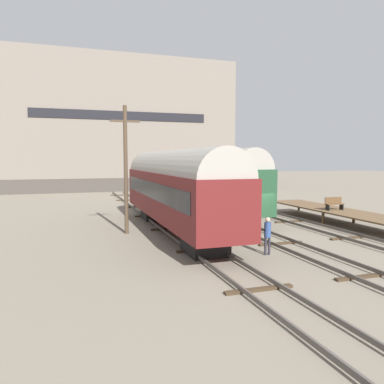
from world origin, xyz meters
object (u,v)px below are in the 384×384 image
object	(u,v)px
bench	(334,203)
person_worker	(268,232)
train_car_green	(205,178)
train_car_maroon	(174,186)
utility_pole	(126,168)

from	to	relation	value
bench	person_worker	size ratio (longest dim) A/B	0.77
bench	train_car_green	bearing A→B (deg)	134.98
train_car_maroon	utility_pole	size ratio (longest dim) A/B	2.17
train_car_green	utility_pole	size ratio (longest dim) A/B	2.28
train_car_maroon	person_worker	bearing A→B (deg)	-67.86
train_car_maroon	utility_pole	xyz separation A→B (m)	(-2.90, 0.54, 1.13)
train_car_maroon	train_car_green	xyz separation A→B (m)	(4.56, 6.69, 0.10)
train_car_maroon	bench	distance (m)	11.79
train_car_maroon	person_worker	size ratio (longest dim) A/B	9.31
person_worker	train_car_maroon	bearing A→B (deg)	112.14
utility_pole	person_worker	bearing A→B (deg)	-52.24
person_worker	utility_pole	bearing A→B (deg)	127.76
train_car_green	bench	size ratio (longest dim) A/B	12.74
train_car_green	bench	bearing A→B (deg)	-45.02
train_car_maroon	person_worker	world-z (taller)	train_car_maroon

